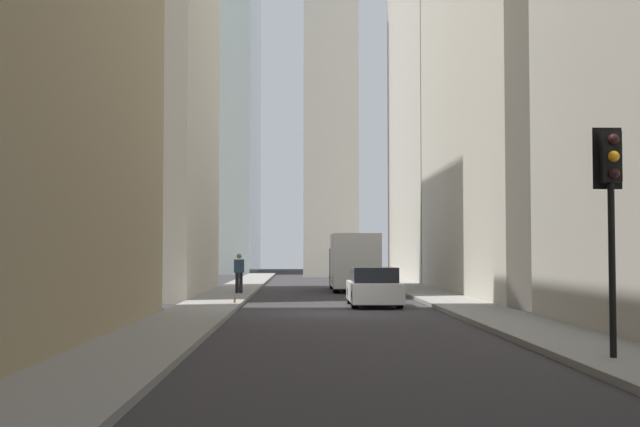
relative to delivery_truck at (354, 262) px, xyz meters
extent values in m
plane|color=#302D30|center=(-15.25, 1.40, -1.46)|extent=(135.00, 135.00, 0.00)
cube|color=gray|center=(-15.25, 5.90, -1.39)|extent=(90.00, 2.20, 0.14)
cube|color=gray|center=(-15.25, -3.10, -1.39)|extent=(90.00, 2.20, 0.14)
cube|color=beige|center=(-4.61, -9.20, 11.53)|extent=(19.63, 10.00, 25.98)
cube|color=beige|center=(14.72, -9.20, 14.21)|extent=(18.33, 10.00, 31.35)
cube|color=#B7B2A5|center=(24.23, 0.33, 10.81)|extent=(4.27, 4.27, 24.53)
cube|color=silver|center=(-0.91, 0.00, 0.08)|extent=(4.60, 2.25, 2.60)
cube|color=#38383D|center=(2.29, 0.00, -0.27)|extent=(1.90, 2.25, 1.90)
cube|color=black|center=(2.29, 0.00, 0.33)|extent=(1.92, 2.09, 0.64)
cylinder|color=black|center=(2.29, -0.98, -1.02)|extent=(0.88, 0.28, 0.88)
cylinder|color=black|center=(2.29, 0.99, -1.02)|extent=(0.88, 0.28, 0.88)
cylinder|color=black|center=(-2.31, -0.98, -1.02)|extent=(0.88, 0.28, 0.88)
cylinder|color=black|center=(-2.31, 0.99, -1.02)|extent=(0.88, 0.28, 0.88)
cube|color=silver|center=(-11.75, 0.00, -0.93)|extent=(4.30, 1.78, 0.70)
cube|color=black|center=(-11.95, 0.00, -0.31)|extent=(2.10, 1.58, 0.54)
cylinder|color=black|center=(-10.40, -0.78, -1.14)|extent=(0.64, 0.22, 0.64)
cylinder|color=black|center=(-10.40, 0.78, -1.14)|extent=(0.64, 0.22, 0.64)
cylinder|color=black|center=(-13.10, -0.78, -1.14)|extent=(0.64, 0.22, 0.64)
cylinder|color=black|center=(-13.10, 0.78, -1.14)|extent=(0.64, 0.22, 0.64)
cylinder|color=black|center=(-27.80, -2.81, 0.21)|extent=(0.12, 0.12, 3.06)
cube|color=black|center=(-27.80, -2.81, 2.19)|extent=(0.28, 0.32, 0.90)
cube|color=black|center=(-27.65, -2.81, 2.19)|extent=(0.03, 0.52, 1.10)
sphere|color=black|center=(-27.96, -2.81, 2.49)|extent=(0.20, 0.20, 0.20)
sphere|color=orange|center=(-27.96, -2.81, 2.19)|extent=(0.20, 0.20, 0.20)
sphere|color=black|center=(-27.96, -2.81, 1.89)|extent=(0.20, 0.20, 0.20)
cylinder|color=black|center=(-4.88, 5.31, -0.87)|extent=(0.16, 0.16, 0.91)
cylinder|color=black|center=(-4.88, 5.48, -0.87)|extent=(0.16, 0.16, 0.91)
cube|color=navy|center=(-4.88, 5.40, -0.12)|extent=(0.26, 0.44, 0.59)
sphere|color=#936B4C|center=(-4.88, 5.40, 0.32)|extent=(0.22, 0.22, 0.22)
cylinder|color=brown|center=(-12.01, 5.03, -1.22)|extent=(0.07, 0.07, 0.20)
cylinder|color=brown|center=(-12.01, 5.03, -1.08)|extent=(0.03, 0.03, 0.07)
camera|label=1|loc=(-42.54, 2.65, 0.54)|focal=47.53mm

